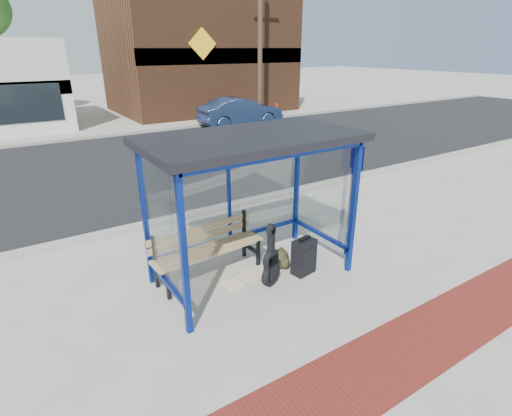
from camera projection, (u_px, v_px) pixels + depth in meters
ground at (252, 276)px, 6.81m from camera, size 120.00×120.00×0.00m
brick_paver_strip at (369, 372)px, 4.79m from camera, size 60.00×1.00×0.01m
curb_near at (184, 216)px, 9.05m from camera, size 60.00×0.25×0.12m
street_asphalt at (121, 167)px, 13.04m from camera, size 60.00×10.00×0.00m
curb_far at (88, 138)px, 16.99m from camera, size 60.00×0.25×0.12m
far_sidewalk at (79, 132)px, 18.49m from camera, size 60.00×4.00×0.01m
bus_shelter at (250, 157)px, 6.09m from camera, size 3.30×1.80×2.42m
storefront_brown at (200, 55)px, 24.05m from camera, size 10.00×7.08×6.40m
tree_right at (234, 20)px, 28.21m from camera, size 3.60×3.60×7.03m
utility_pole_east at (260, 37)px, 20.25m from camera, size 1.60×0.24×8.00m
bench at (207, 247)px, 6.68m from camera, size 1.98×0.62×0.92m
guitar_bag at (271, 265)px, 6.42m from camera, size 0.39×0.24×1.02m
suitcase at (304, 257)px, 6.78m from camera, size 0.43×0.32×0.68m
backpack at (282, 259)px, 6.99m from camera, size 0.34×0.32×0.37m
sign_post at (353, 191)px, 7.08m from camera, size 0.09×0.28×2.24m
newspaper_a at (233, 285)px, 6.55m from camera, size 0.32×0.39×0.01m
newspaper_b at (249, 277)px, 6.77m from camera, size 0.41×0.45×0.01m
newspaper_c at (260, 271)px, 6.95m from camera, size 0.47×0.41×0.01m
parked_car at (240, 112)px, 19.63m from camera, size 4.21×1.61×1.37m
fire_hydrant at (277, 108)px, 23.06m from camera, size 0.29×0.19×0.65m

